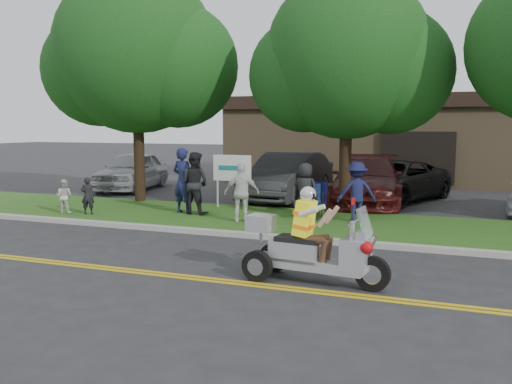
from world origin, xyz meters
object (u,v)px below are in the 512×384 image
(parked_car_right, at_px, (368,181))
(spectator_adult_right, at_px, (242,192))
(lawn_chair_b, at_px, (312,200))
(parked_car_far_left, at_px, (132,171))
(spectator_adult_mid, at_px, (195,183))
(trike_scooter, at_px, (309,249))
(spectator_adult_left, at_px, (183,181))
(parked_car_mid, at_px, (393,181))
(lawn_chair_a, at_px, (317,198))
(parked_car_left, at_px, (288,177))

(parked_car_right, bearing_deg, spectator_adult_right, -121.89)
(lawn_chair_b, xyz_separation_m, parked_car_far_left, (-8.95, 4.82, 0.15))
(spectator_adult_mid, relative_size, parked_car_far_left, 0.38)
(trike_scooter, distance_m, spectator_adult_left, 7.38)
(parked_car_mid, relative_size, parked_car_right, 0.93)
(lawn_chair_b, xyz_separation_m, parked_car_mid, (1.55, 5.18, 0.07))
(trike_scooter, relative_size, parked_car_right, 0.45)
(lawn_chair_a, xyz_separation_m, spectator_adult_left, (-3.84, -0.64, 0.40))
(lawn_chair_b, relative_size, spectator_adult_mid, 0.54)
(spectator_adult_mid, bearing_deg, parked_car_right, -126.61)
(trike_scooter, distance_m, lawn_chair_b, 5.70)
(spectator_adult_right, distance_m, parked_car_right, 5.71)
(spectator_adult_mid, xyz_separation_m, parked_car_right, (4.26, 4.41, -0.20))
(parked_car_right, bearing_deg, spectator_adult_mid, -139.94)
(spectator_adult_right, height_order, parked_car_far_left, spectator_adult_right)
(parked_car_left, height_order, parked_car_right, parked_car_left)
(parked_car_far_left, bearing_deg, spectator_adult_left, -55.84)
(parked_car_mid, height_order, parked_car_right, parked_car_right)
(parked_car_left, bearing_deg, spectator_adult_right, -83.17)
(parked_car_left, bearing_deg, lawn_chair_a, -58.24)
(spectator_adult_left, relative_size, spectator_adult_right, 1.22)
(lawn_chair_b, xyz_separation_m, parked_car_left, (-1.95, 4.03, 0.21))
(lawn_chair_a, relative_size, spectator_adult_right, 0.63)
(lawn_chair_b, relative_size, spectator_adult_left, 0.50)
(parked_car_left, bearing_deg, spectator_adult_left, -109.54)
(trike_scooter, height_order, parked_car_right, trike_scooter)
(lawn_chair_b, distance_m, spectator_adult_left, 3.83)
(trike_scooter, bearing_deg, lawn_chair_a, 109.22)
(parked_car_far_left, relative_size, parked_car_left, 0.90)
(lawn_chair_b, xyz_separation_m, spectator_adult_right, (-1.65, -1.04, 0.24))
(spectator_adult_mid, bearing_deg, spectator_adult_left, 6.65)
(lawn_chair_b, height_order, parked_car_right, parked_car_right)
(lawn_chair_b, distance_m, parked_car_left, 4.48)
(spectator_adult_right, relative_size, parked_car_left, 0.30)
(lawn_chair_a, bearing_deg, parked_car_far_left, 171.27)
(parked_car_mid, xyz_separation_m, parked_car_right, (-0.70, -1.09, 0.09))
(parked_car_right, bearing_deg, parked_car_mid, 51.22)
(trike_scooter, xyz_separation_m, parked_car_right, (-0.58, 9.60, 0.23))
(lawn_chair_a, bearing_deg, trike_scooter, -58.91)
(spectator_adult_left, height_order, parked_car_far_left, spectator_adult_left)
(trike_scooter, relative_size, spectator_adult_mid, 1.40)
(lawn_chair_a, distance_m, parked_car_left, 4.22)
(trike_scooter, bearing_deg, parked_car_left, 115.45)
(lawn_chair_a, relative_size, parked_car_mid, 0.19)
(trike_scooter, height_order, spectator_adult_mid, spectator_adult_mid)
(parked_car_mid, bearing_deg, lawn_chair_a, -85.47)
(spectator_adult_left, relative_size, parked_car_left, 0.37)
(spectator_adult_left, relative_size, parked_car_far_left, 0.41)
(trike_scooter, relative_size, spectator_adult_right, 1.61)
(parked_car_right, bearing_deg, parked_car_left, 175.23)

